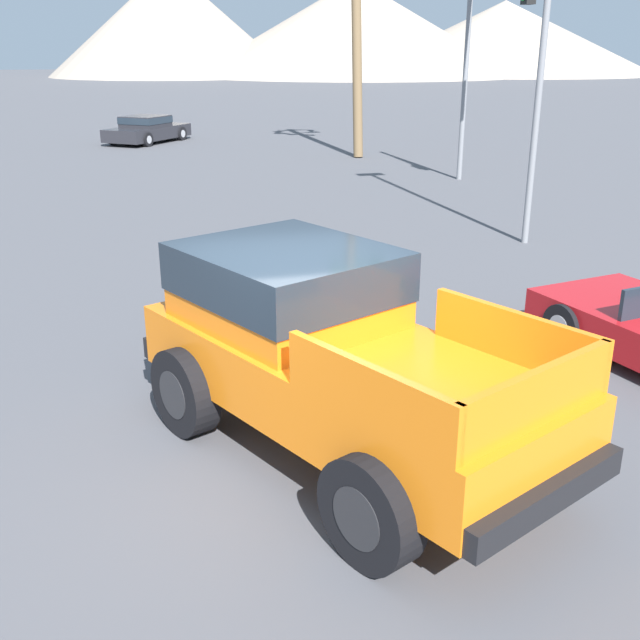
% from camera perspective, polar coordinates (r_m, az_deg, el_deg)
% --- Properties ---
extents(ground_plane, '(320.00, 320.00, 0.00)m').
position_cam_1_polar(ground_plane, '(7.91, -1.09, -9.87)').
color(ground_plane, '#4C4C51').
extents(orange_pickup_truck, '(3.83, 5.25, 2.00)m').
position_cam_1_polar(orange_pickup_truck, '(7.58, 0.28, -1.69)').
color(orange_pickup_truck, orange).
rests_on(orange_pickup_truck, ground_plane).
extents(parked_car_dark, '(4.02, 4.44, 1.16)m').
position_cam_1_polar(parked_car_dark, '(34.98, -13.05, 14.00)').
color(parked_car_dark, '#232328').
rests_on(parked_car_dark, ground_plane).
extents(traffic_light_main, '(0.38, 4.04, 6.19)m').
position_cam_1_polar(traffic_light_main, '(23.13, 12.80, 20.47)').
color(traffic_light_main, slate).
rests_on(traffic_light_main, ground_plane).
extents(distant_mountain_range, '(95.14, 51.09, 15.51)m').
position_cam_1_polar(distant_mountain_range, '(123.74, 3.02, 21.23)').
color(distant_mountain_range, gray).
rests_on(distant_mountain_range, ground_plane).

